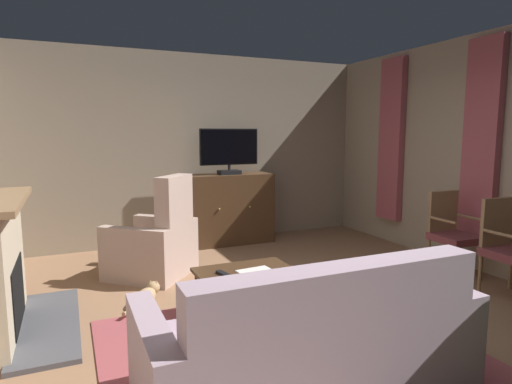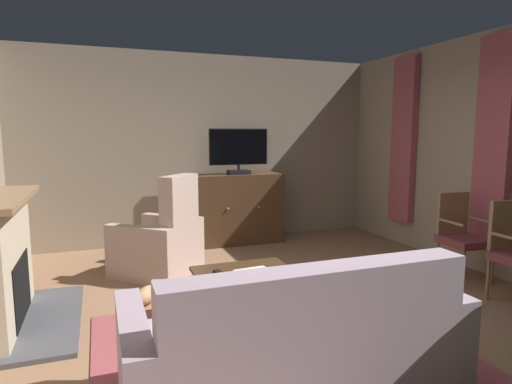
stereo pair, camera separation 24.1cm
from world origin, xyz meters
name	(u,v)px [view 1 (the left image)]	position (x,y,z in m)	size (l,w,h in m)	color
ground_plane	(291,319)	(0.00, 0.00, -0.02)	(5.92, 6.65, 0.04)	#936B4C
wall_back	(194,149)	(0.00, 3.07, 1.38)	(5.92, 0.10, 2.77)	gray
wall_right_with_window	(511,155)	(2.71, 0.00, 1.38)	(0.10, 6.65, 2.77)	gray
curtain_panel_near	(481,142)	(2.60, 0.30, 1.52)	(0.10, 0.44, 2.33)	#A34C56
curtain_panel_far	(391,140)	(2.60, 1.80, 1.52)	(0.10, 0.44, 2.33)	#A34C56
rug_central	(284,348)	(-0.32, -0.48, 0.01)	(2.63, 2.14, 0.01)	#9E474C
tv_cabinet	(228,210)	(0.40, 2.72, 0.49)	(1.29, 0.54, 1.03)	#352315
television	(229,150)	(0.40, 2.67, 1.38)	(0.87, 0.20, 0.66)	black
coffee_table	(246,277)	(-0.37, 0.16, 0.38)	(0.85, 0.58, 0.43)	#422B19
tv_remote	(223,274)	(-0.59, 0.13, 0.44)	(0.17, 0.05, 0.02)	black
folded_newspaper	(256,271)	(-0.30, 0.10, 0.43)	(0.30, 0.22, 0.01)	silver
sofa_floral	(312,349)	(-0.44, -1.07, 0.31)	(2.03, 0.93, 0.92)	#AD93A3
armchair_facing_sofa	(155,245)	(-0.88, 1.64, 0.35)	(1.15, 1.15, 1.16)	#BC9E8E
side_chair_beside_plant	(510,245)	(2.21, -0.42, 0.52)	(0.51, 0.48, 0.98)	brown
side_chair_far_end	(452,231)	(2.21, 0.29, 0.51)	(0.46, 0.48, 0.96)	brown
cat	(147,296)	(-1.13, 0.80, 0.09)	(0.42, 0.53, 0.18)	tan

